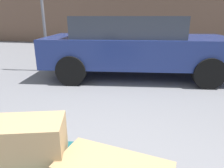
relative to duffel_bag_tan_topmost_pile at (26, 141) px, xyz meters
name	(u,v)px	position (x,y,z in m)	size (l,w,h in m)	color
duffel_bag_tan_topmost_pile	(26,141)	(0.00, 0.00, 0.00)	(0.45, 0.26, 0.26)	#9E7F56
parked_car	(135,45)	(0.26, 4.03, 0.06)	(4.50, 2.35, 1.42)	navy
bollard_kerb_near	(216,49)	(2.90, 7.06, -0.41)	(0.24, 0.24, 0.58)	#72665B
no_parking_sign	(43,10)	(-2.07, 4.01, 0.87)	(0.50, 0.07, 2.55)	slate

